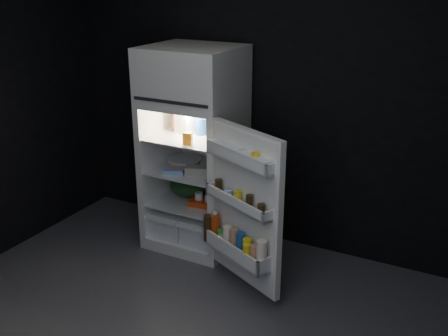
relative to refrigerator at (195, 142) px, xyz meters
The scene contains 16 objects.
wall_back 0.81m from the refrigerator, 32.55° to the left, with size 4.00×0.00×2.70m, color black.
refrigerator is the anchor object (origin of this frame).
fridge_door 0.94m from the refrigerator, 36.89° to the right, with size 0.73×0.48×1.22m.
milk_jug 0.22m from the refrigerator, behind, with size 0.14×0.14×0.24m, color white.
mayo_jar 0.15m from the refrigerator, 32.82° to the left, with size 0.11×0.11×0.14m, color #1C4B98.
jam_jar 0.28m from the refrigerator, 13.52° to the right, with size 0.10×0.10×0.13m, color black.
amber_bottle 0.29m from the refrigerator, 168.84° to the left, with size 0.07×0.07×0.22m, color #AE4B1B.
small_carton 0.31m from the refrigerator, 71.58° to the right, with size 0.07×0.05×0.10m, color orange.
egg_carton 0.28m from the refrigerator, 43.90° to the right, with size 0.28×0.11×0.07m, color gray.
pie 0.25m from the refrigerator, behind, with size 0.28×0.28×0.04m, color tan.
flat_package 0.33m from the refrigerator, 109.03° to the right, with size 0.18×0.09×0.04m, color #839FCB.
wrapped_pkg 0.33m from the refrigerator, 32.46° to the left, with size 0.12×0.10×0.05m, color #FAE6CD.
produce_bag 0.44m from the refrigerator, 167.67° to the left, with size 0.38×0.32×0.20m, color #193815.
yogurt_tray 0.54m from the refrigerator, 36.47° to the right, with size 0.27×0.15×0.05m, color #BE3C10.
small_can_red 0.54m from the refrigerator, 43.54° to the left, with size 0.06×0.06×0.09m, color #BE3C10.
small_can_silver 0.55m from the refrigerator, 13.53° to the left, with size 0.08×0.08×0.09m, color silver.
Camera 1 is at (1.64, -2.40, 2.35)m, focal length 42.00 mm.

